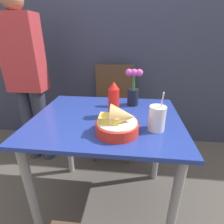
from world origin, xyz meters
The scene contains 9 objects.
ground_plane centered at (0.00, 0.00, 0.00)m, with size 12.00×12.00×0.00m, color #4C4742.
wall_window centered at (0.00, 1.01, 1.30)m, with size 7.00×0.06×2.60m.
dining_table centered at (0.00, 0.00, 0.62)m, with size 0.91×0.74×0.75m.
chair_far_window centered at (-0.03, 0.75, 0.55)m, with size 0.40×0.40×0.94m.
food_basket centered at (0.09, -0.18, 0.81)m, with size 0.22×0.22×0.16m.
ketchup_bottle centered at (0.04, 0.02, 0.86)m, with size 0.07×0.07×0.22m.
drink_cup centered at (0.29, -0.13, 0.81)m, with size 0.09×0.09×0.22m.
flower_vase centered at (0.16, 0.23, 0.87)m, with size 0.12×0.08×0.26m.
person_standing centered at (-0.79, 0.49, 0.89)m, with size 0.32×0.18×1.56m.
Camera 1 is at (0.14, -0.97, 1.22)m, focal length 28.00 mm.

